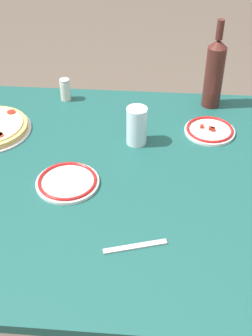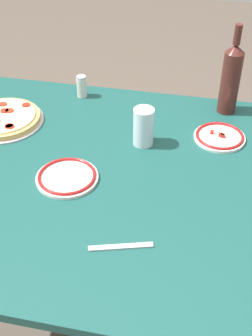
% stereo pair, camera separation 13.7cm
% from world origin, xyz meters
% --- Properties ---
extents(ground_plane, '(8.00, 8.00, 0.00)m').
position_xyz_m(ground_plane, '(0.00, 0.00, 0.00)').
color(ground_plane, brown).
rests_on(ground_plane, ground).
extents(dining_table, '(1.44, 1.09, 0.71)m').
position_xyz_m(dining_table, '(0.00, 0.00, 0.62)').
color(dining_table, '#194C47').
rests_on(dining_table, ground).
extents(wine_bottle, '(0.07, 0.07, 0.33)m').
position_xyz_m(wine_bottle, '(0.29, 0.46, 0.85)').
color(wine_bottle, '#471E19').
rests_on(wine_bottle, dining_table).
extents(water_glass, '(0.07, 0.07, 0.13)m').
position_xyz_m(water_glass, '(0.02, 0.18, 0.78)').
color(water_glass, silver).
rests_on(water_glass, dining_table).
extents(side_plate_near, '(0.19, 0.19, 0.02)m').
position_xyz_m(side_plate_near, '(-0.17, -0.05, 0.72)').
color(side_plate_near, white).
rests_on(side_plate_near, dining_table).
extents(side_plate_far, '(0.18, 0.18, 0.02)m').
position_xyz_m(side_plate_far, '(0.28, 0.26, 0.72)').
color(side_plate_far, white).
rests_on(side_plate_far, dining_table).
extents(spice_shaker, '(0.04, 0.04, 0.09)m').
position_xyz_m(spice_shaker, '(-0.27, 0.45, 0.76)').
color(spice_shaker, silver).
rests_on(spice_shaker, dining_table).
extents(fork_right, '(0.17, 0.06, 0.00)m').
position_xyz_m(fork_right, '(0.05, -0.29, 0.72)').
color(fork_right, '#B7B7BC').
rests_on(fork_right, dining_table).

